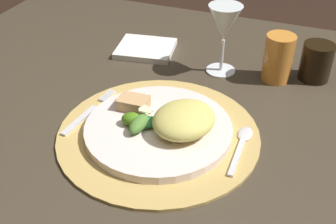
{
  "coord_description": "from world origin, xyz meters",
  "views": [
    {
      "loc": [
        0.27,
        -0.68,
        1.25
      ],
      "look_at": [
        0.03,
        -0.05,
        0.77
      ],
      "focal_mm": 45.23,
      "sensor_mm": 36.0,
      "label": 1
    }
  ],
  "objects": [
    {
      "name": "dark_tumbler",
      "position": [
        0.28,
        0.22,
        0.79
      ],
      "size": [
        0.07,
        0.07,
        0.09
      ],
      "primitive_type": "cylinder",
      "color": "black",
      "rests_on": "dining_table"
    },
    {
      "name": "bread_piece",
      "position": [
        -0.04,
        -0.07,
        0.79
      ],
      "size": [
        0.06,
        0.04,
        0.02
      ],
      "primitive_type": "cube",
      "rotation": [
        0.0,
        0.0,
        3.19
      ],
      "color": "tan",
      "rests_on": "dinner_plate"
    },
    {
      "name": "salad_greens",
      "position": [
        -0.0,
        -0.12,
        0.78
      ],
      "size": [
        0.07,
        0.08,
        0.03
      ],
      "color": "#457917",
      "rests_on": "dinner_plate"
    },
    {
      "name": "dinner_plate",
      "position": [
        0.03,
        -0.1,
        0.77
      ],
      "size": [
        0.28,
        0.28,
        0.02
      ],
      "primitive_type": "cylinder",
      "color": "silver",
      "rests_on": "placemat"
    },
    {
      "name": "fork",
      "position": [
        -0.13,
        -0.1,
        0.76
      ],
      "size": [
        0.03,
        0.17,
        0.0
      ],
      "color": "silver",
      "rests_on": "placemat"
    },
    {
      "name": "spoon",
      "position": [
        0.18,
        -0.07,
        0.76
      ],
      "size": [
        0.03,
        0.14,
        0.01
      ],
      "color": "silver",
      "rests_on": "placemat"
    },
    {
      "name": "pasta_serving",
      "position": [
        0.08,
        -0.1,
        0.8
      ],
      "size": [
        0.14,
        0.15,
        0.05
      ],
      "primitive_type": "ellipsoid",
      "rotation": [
        0.0,
        0.0,
        1.24
      ],
      "color": "#D5C864",
      "rests_on": "dinner_plate"
    },
    {
      "name": "napkin",
      "position": [
        -0.13,
        0.2,
        0.76
      ],
      "size": [
        0.16,
        0.14,
        0.01
      ],
      "primitive_type": "cube",
      "rotation": [
        0.0,
        0.0,
        0.16
      ],
      "color": "white",
      "rests_on": "dining_table"
    },
    {
      "name": "dining_table",
      "position": [
        0.0,
        0.0,
        0.62
      ],
      "size": [
        1.27,
        1.01,
        0.75
      ],
      "color": "#3E3427",
      "rests_on": "ground"
    },
    {
      "name": "amber_tumbler",
      "position": [
        0.2,
        0.18,
        0.81
      ],
      "size": [
        0.06,
        0.06,
        0.11
      ],
      "primitive_type": "cylinder",
      "color": "orange",
      "rests_on": "dining_table"
    },
    {
      "name": "placemat",
      "position": [
        0.03,
        -0.1,
        0.75
      ],
      "size": [
        0.38,
        0.38,
        0.01
      ],
      "primitive_type": "cylinder",
      "color": "tan",
      "rests_on": "dining_table"
    },
    {
      "name": "wine_glass",
      "position": [
        0.08,
        0.17,
        0.87
      ],
      "size": [
        0.08,
        0.08,
        0.16
      ],
      "color": "silver",
      "rests_on": "dining_table"
    }
  ]
}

